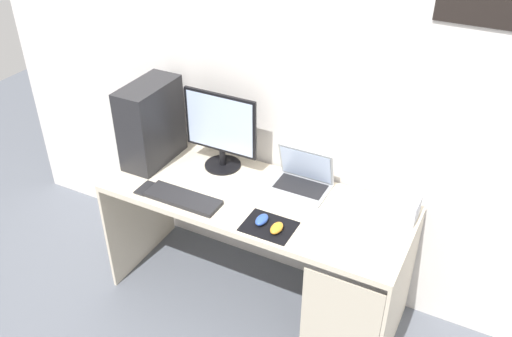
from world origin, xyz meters
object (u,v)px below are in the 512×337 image
Objects in this scene: projector at (398,207)px; cell_phone at (146,188)px; monitor at (221,131)px; laptop at (302,180)px; pc_tower at (151,123)px; mouse_right at (277,228)px; keyboard at (183,198)px; mouse_left at (262,220)px.

cell_phone is (-1.29, -0.40, -0.05)m from projector.
monitor is 0.53m from laptop.
monitor is (0.40, 0.11, -0.00)m from pc_tower.
mouse_right is (-0.50, -0.40, -0.04)m from projector.
keyboard is 4.38× the size of mouse_right.
cell_phone is (-0.76, -0.41, -0.04)m from laptop.
monitor is 0.70m from mouse_right.
laptop is 0.75× the size of keyboard.
monitor is 3.59× the size of cell_phone.
keyboard is (-0.02, -0.38, -0.23)m from monitor.
monitor reaches higher than cell_phone.
keyboard is 4.38× the size of mouse_left.
pc_tower is 0.93m from laptop.
monitor is 1.05m from projector.
cell_phone is at bearing -178.20° from keyboard.
keyboard is 0.56m from mouse_right.
monitor reaches higher than laptop.
monitor is 0.53m from cell_phone.
projector is at bearing 4.69° from pc_tower.
projector reaches higher than mouse_right.
laptop is at bearing 82.16° from mouse_left.
pc_tower reaches higher than mouse_left.
mouse_left is at bearing -97.84° from laptop.
mouse_left is 0.74× the size of cell_phone.
monitor is at bearing 56.51° from cell_phone.
keyboard is 0.46m from mouse_left.
monitor is 4.87× the size of mouse_left.
mouse_right reaches higher than keyboard.
laptop is 3.28× the size of mouse_right.
projector is 2.08× the size of mouse_right.
monitor is at bearing 87.44° from keyboard.
pc_tower reaches higher than keyboard.
monitor reaches higher than projector.
pc_tower is 0.41m from monitor.
monitor is 0.61m from mouse_left.
keyboard is at bearing 179.49° from mouse_right.
monitor is at bearing -177.86° from laptop.
mouse_right is at bearing -14.74° from mouse_left.
monitor is at bearing 15.32° from pc_tower.
monitor is 2.34× the size of projector.
laptop reaches higher than keyboard.
laptop is 0.54m from projector.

